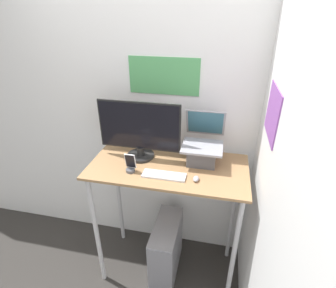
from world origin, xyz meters
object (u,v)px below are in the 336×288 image
object	(u,v)px
keyboard	(164,175)
cell_phone	(130,166)
mouse	(196,179)
computer_tower	(166,248)
monitor	(139,132)
laptop	(202,149)

from	to	relation	value
keyboard	cell_phone	world-z (taller)	cell_phone
mouse	computer_tower	xyz separation A→B (m)	(-0.23, 0.11, -0.86)
cell_phone	monitor	bearing A→B (deg)	87.88
laptop	keyboard	distance (m)	0.35
keyboard	computer_tower	xyz separation A→B (m)	(-0.01, 0.11, -0.85)
mouse	cell_phone	size ratio (longest dim) A/B	0.45
mouse	cell_phone	xyz separation A→B (m)	(-0.47, 0.01, 0.03)
computer_tower	monitor	bearing A→B (deg)	153.40
monitor	mouse	distance (m)	0.55
laptop	monitor	xyz separation A→B (m)	(-0.47, -0.03, 0.11)
cell_phone	computer_tower	world-z (taller)	cell_phone
laptop	monitor	size ratio (longest dim) A/B	0.59
mouse	keyboard	bearing A→B (deg)	178.95
monitor	computer_tower	xyz separation A→B (m)	(0.23, -0.11, -1.06)
monitor	mouse	size ratio (longest dim) A/B	9.71
computer_tower	mouse	bearing A→B (deg)	-25.85
monitor	cell_phone	distance (m)	0.27
keyboard	cell_phone	xyz separation A→B (m)	(-0.25, 0.01, 0.04)
keyboard	computer_tower	distance (m)	0.86
mouse	cell_phone	world-z (taller)	cell_phone
cell_phone	computer_tower	xyz separation A→B (m)	(0.23, 0.10, -0.89)
keyboard	cell_phone	size ratio (longest dim) A/B	2.15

